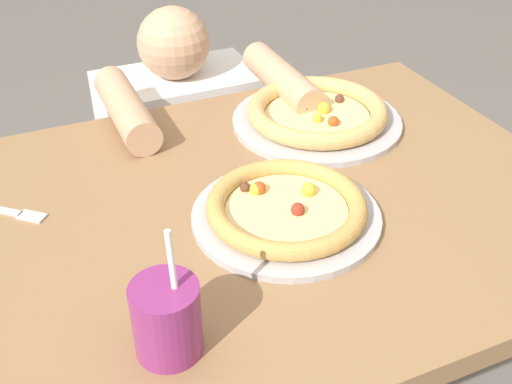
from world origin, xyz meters
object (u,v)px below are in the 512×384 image
drink_cup_colored (167,319)px  diner_seated (186,189)px  pizza_near (286,209)px  pizza_far (317,114)px

drink_cup_colored → diner_seated: size_ratio=0.20×
pizza_near → drink_cup_colored: drink_cup_colored is taller
pizza_near → pizza_far: bearing=53.1°
pizza_near → pizza_far: size_ratio=0.89×
pizza_near → diner_seated: bearing=88.2°
pizza_far → diner_seated: (-0.18, 0.37, -0.37)m
drink_cup_colored → diner_seated: 0.95m
pizza_near → diner_seated: size_ratio=0.34×
pizza_far → pizza_near: bearing=-126.9°
pizza_far → diner_seated: 0.56m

